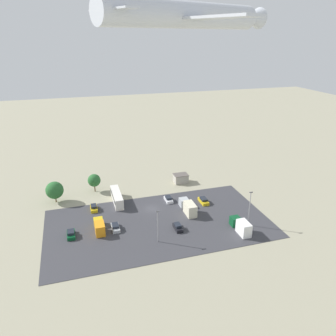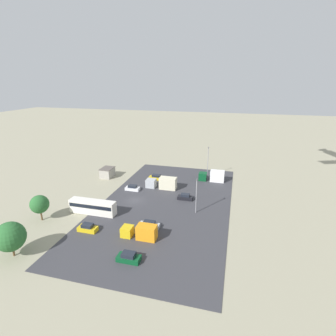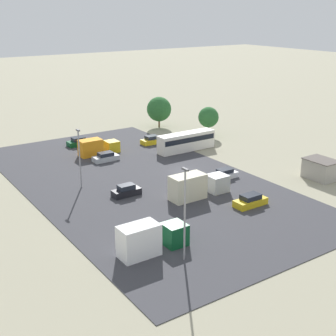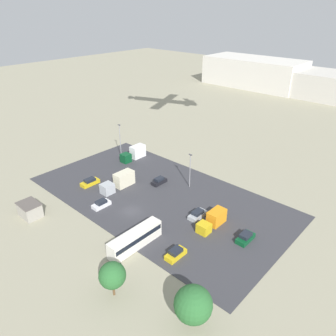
{
  "view_description": "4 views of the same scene",
  "coord_description": "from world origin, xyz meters",
  "px_view_note": "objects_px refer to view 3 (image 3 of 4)",
  "views": [
    {
      "loc": [
        19.87,
        82.3,
        47.22
      ],
      "look_at": [
        1.12,
        20.51,
        21.06
      ],
      "focal_mm": 35.0,
      "sensor_mm": 36.0,
      "label": 1
    },
    {
      "loc": [
        58.19,
        24.41,
        30.28
      ],
      "look_at": [
        -5.59,
        7.54,
        7.9
      ],
      "focal_mm": 28.0,
      "sensor_mm": 36.0,
      "label": 2
    },
    {
      "loc": [
        -56.81,
        41.54,
        24.63
      ],
      "look_at": [
        -3.03,
        5.14,
        2.39
      ],
      "focal_mm": 50.0,
      "sensor_mm": 36.0,
      "label": 3
    },
    {
      "loc": [
        45.03,
        -37.59,
        39.9
      ],
      "look_at": [
        2.3,
        9.09,
        7.83
      ],
      "focal_mm": 35.0,
      "sensor_mm": 36.0,
      "label": 4
    }
  ],
  "objects_px": {
    "shed_building": "(321,169)",
    "parked_truck_0": "(149,239)",
    "parked_car_4": "(250,201)",
    "bus": "(186,141)",
    "parked_truck_2": "(196,186)",
    "parked_truck_1": "(97,147)",
    "parked_car_0": "(126,191)",
    "parked_car_3": "(152,140)",
    "parked_car_5": "(106,157)",
    "parked_car_2": "(225,174)",
    "parked_car_1": "(78,142)"
  },
  "relations": [
    {
      "from": "shed_building",
      "to": "parked_truck_2",
      "type": "bearing_deg",
      "value": 77.08
    },
    {
      "from": "parked_car_4",
      "to": "parked_car_3",
      "type": "bearing_deg",
      "value": -8.87
    },
    {
      "from": "parked_car_2",
      "to": "parked_car_5",
      "type": "bearing_deg",
      "value": 31.8
    },
    {
      "from": "parked_truck_1",
      "to": "shed_building",
      "type": "bearing_deg",
      "value": 37.23
    },
    {
      "from": "parked_car_0",
      "to": "bus",
      "type": "bearing_deg",
      "value": 123.28
    },
    {
      "from": "parked_car_3",
      "to": "parked_car_5",
      "type": "relative_size",
      "value": 0.92
    },
    {
      "from": "parked_car_1",
      "to": "parked_car_5",
      "type": "distance_m",
      "value": 11.22
    },
    {
      "from": "parked_car_5",
      "to": "parked_truck_0",
      "type": "height_order",
      "value": "parked_truck_0"
    },
    {
      "from": "shed_building",
      "to": "parked_truck_0",
      "type": "xyz_separation_m",
      "value": [
        -4.92,
        33.69,
        0.15
      ]
    },
    {
      "from": "bus",
      "to": "parked_truck_2",
      "type": "bearing_deg",
      "value": 147.31
    },
    {
      "from": "parked_car_0",
      "to": "parked_truck_1",
      "type": "relative_size",
      "value": 0.55
    },
    {
      "from": "shed_building",
      "to": "parked_car_4",
      "type": "height_order",
      "value": "shed_building"
    },
    {
      "from": "parked_truck_1",
      "to": "parked_truck_2",
      "type": "bearing_deg",
      "value": 5.95
    },
    {
      "from": "parked_car_0",
      "to": "parked_truck_1",
      "type": "bearing_deg",
      "value": 165.57
    },
    {
      "from": "parked_car_3",
      "to": "parked_car_5",
      "type": "xyz_separation_m",
      "value": [
        -4.51,
        12.04,
        -0.06
      ]
    },
    {
      "from": "parked_car_0",
      "to": "parked_truck_0",
      "type": "relative_size",
      "value": 0.51
    },
    {
      "from": "parked_car_4",
      "to": "parked_car_5",
      "type": "bearing_deg",
      "value": 14.15
    },
    {
      "from": "bus",
      "to": "parked_car_0",
      "type": "bearing_deg",
      "value": 123.28
    },
    {
      "from": "parked_car_3",
      "to": "parked_car_5",
      "type": "distance_m",
      "value": 12.86
    },
    {
      "from": "shed_building",
      "to": "parked_car_5",
      "type": "relative_size",
      "value": 1.11
    },
    {
      "from": "parked_car_2",
      "to": "parked_truck_2",
      "type": "xyz_separation_m",
      "value": [
        -3.5,
        8.15,
        0.96
      ]
    },
    {
      "from": "shed_building",
      "to": "parked_car_3",
      "type": "xyz_separation_m",
      "value": [
        30.53,
        11.1,
        -0.78
      ]
    },
    {
      "from": "parked_car_0",
      "to": "parked_car_2",
      "type": "distance_m",
      "value": 16.01
    },
    {
      "from": "parked_car_2",
      "to": "parked_truck_1",
      "type": "xyz_separation_m",
      "value": [
        21.93,
        10.79,
        0.71
      ]
    },
    {
      "from": "shed_building",
      "to": "parked_truck_0",
      "type": "distance_m",
      "value": 34.05
    },
    {
      "from": "parked_car_4",
      "to": "parked_truck_1",
      "type": "distance_m",
      "value": 32.53
    },
    {
      "from": "parked_car_1",
      "to": "bus",
      "type": "bearing_deg",
      "value": 47.1
    },
    {
      "from": "parked_car_0",
      "to": "parked_truck_2",
      "type": "xyz_separation_m",
      "value": [
        -5.76,
        -7.71,
        0.91
      ]
    },
    {
      "from": "parked_car_0",
      "to": "parked_car_2",
      "type": "bearing_deg",
      "value": 81.88
    },
    {
      "from": "parked_truck_0",
      "to": "parked_truck_1",
      "type": "bearing_deg",
      "value": 162.77
    },
    {
      "from": "shed_building",
      "to": "parked_car_5",
      "type": "height_order",
      "value": "shed_building"
    },
    {
      "from": "shed_building",
      "to": "parked_car_3",
      "type": "height_order",
      "value": "shed_building"
    },
    {
      "from": "parked_car_2",
      "to": "parked_car_4",
      "type": "bearing_deg",
      "value": 157.56
    },
    {
      "from": "parked_truck_1",
      "to": "parked_truck_2",
      "type": "relative_size",
      "value": 0.81
    },
    {
      "from": "parked_truck_2",
      "to": "bus",
      "type": "bearing_deg",
      "value": 147.31
    },
    {
      "from": "parked_car_4",
      "to": "parked_car_0",
      "type": "bearing_deg",
      "value": 44.08
    },
    {
      "from": "parked_car_5",
      "to": "parked_truck_0",
      "type": "relative_size",
      "value": 0.56
    },
    {
      "from": "bus",
      "to": "parked_car_2",
      "type": "relative_size",
      "value": 2.76
    },
    {
      "from": "parked_car_1",
      "to": "parked_car_5",
      "type": "bearing_deg",
      "value": 0.18
    },
    {
      "from": "parked_car_3",
      "to": "parked_truck_0",
      "type": "bearing_deg",
      "value": -32.51
    },
    {
      "from": "parked_truck_0",
      "to": "parked_truck_1",
      "type": "height_order",
      "value": "parked_truck_0"
    },
    {
      "from": "parked_car_4",
      "to": "parked_truck_2",
      "type": "xyz_separation_m",
      "value": [
        6.4,
        4.06,
        0.92
      ]
    },
    {
      "from": "parked_car_3",
      "to": "parked_truck_2",
      "type": "xyz_separation_m",
      "value": [
        -25.9,
        9.1,
        0.9
      ]
    },
    {
      "from": "parked_car_1",
      "to": "parked_truck_2",
      "type": "bearing_deg",
      "value": 5.22
    },
    {
      "from": "parked_car_4",
      "to": "parked_truck_2",
      "type": "bearing_deg",
      "value": 32.41
    },
    {
      "from": "parked_car_5",
      "to": "parked_car_1",
      "type": "bearing_deg",
      "value": -179.82
    },
    {
      "from": "bus",
      "to": "parked_truck_1",
      "type": "distance_m",
      "value": 16.12
    },
    {
      "from": "shed_building",
      "to": "parked_truck_1",
      "type": "height_order",
      "value": "shed_building"
    },
    {
      "from": "parked_car_3",
      "to": "parked_truck_0",
      "type": "xyz_separation_m",
      "value": [
        -35.45,
        22.6,
        0.92
      ]
    },
    {
      "from": "parked_car_5",
      "to": "parked_truck_1",
      "type": "bearing_deg",
      "value": 175.78
    }
  ]
}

